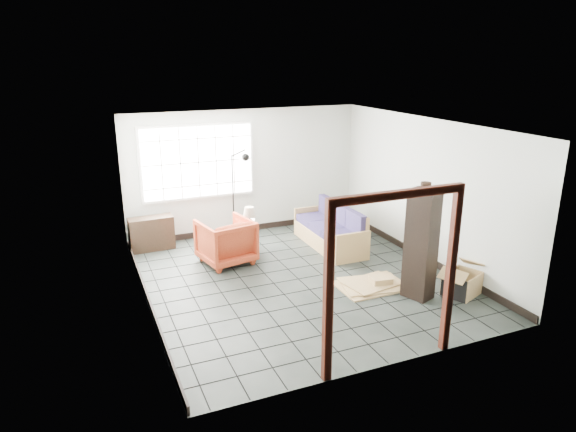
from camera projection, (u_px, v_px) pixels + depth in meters
name	position (u px, v px, depth m)	size (l,w,h in m)	color
ground	(298.00, 279.00, 8.71)	(5.50, 5.50, 0.00)	black
room_shell	(298.00, 182.00, 8.24)	(5.02, 5.52, 2.61)	silver
window_panel	(198.00, 162.00, 10.24)	(2.32, 0.08, 1.52)	silver
doorway_trim	(394.00, 259.00, 5.93)	(1.80, 0.08, 2.20)	#3D160D
futon_sofa	(332.00, 231.00, 10.15)	(0.72, 1.89, 0.84)	#A57A4A
armchair	(226.00, 239.00, 9.29)	(0.88, 0.82, 0.90)	maroon
side_table	(246.00, 230.00, 9.88)	(0.57, 0.57, 0.51)	black
table_lamp	(249.00, 213.00, 9.77)	(0.32, 0.32, 0.38)	black
projector	(248.00, 222.00, 9.90)	(0.32, 0.29, 0.10)	silver
floor_lamp	(239.00, 192.00, 10.34)	(0.50, 0.46, 1.87)	black
console_shelf	(152.00, 233.00, 9.96)	(0.86, 0.36, 0.65)	black
tall_shelf	(421.00, 244.00, 7.82)	(0.50, 0.56, 1.72)	black
pot	(426.00, 186.00, 7.58)	(0.16, 0.16, 0.12)	black
open_box	(462.00, 283.00, 8.11)	(0.98, 0.72, 0.50)	olive
cardboard_pile	(373.00, 284.00, 8.43)	(1.13, 0.90, 0.16)	olive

